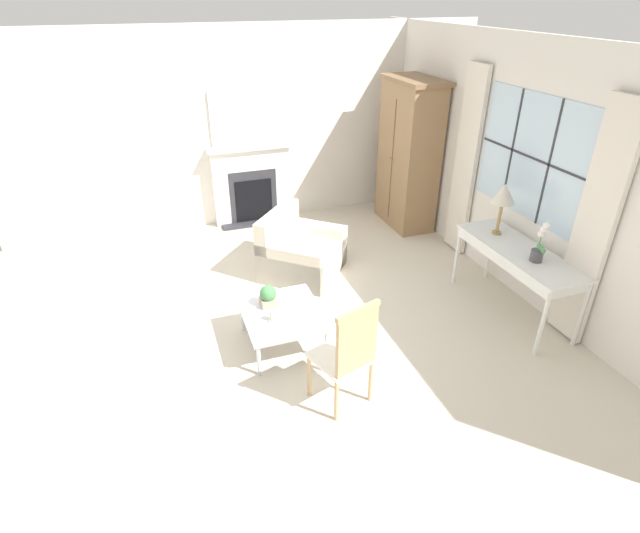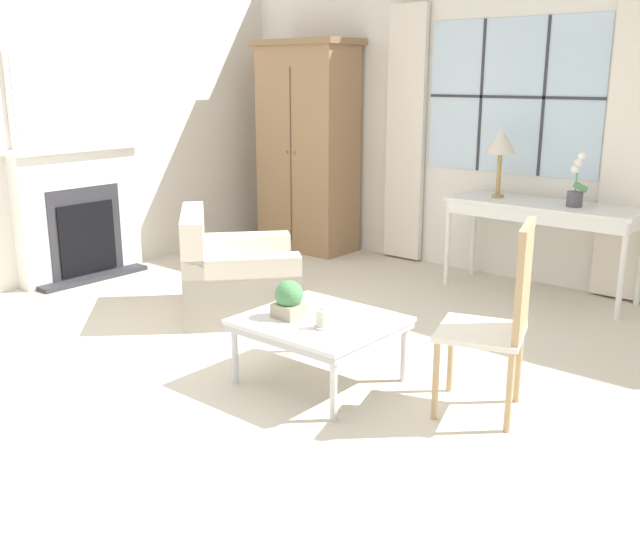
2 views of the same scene
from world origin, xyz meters
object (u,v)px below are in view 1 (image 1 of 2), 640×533
fireplace (251,179)px  armchair_upholstered (300,254)px  pillar_candle (273,316)px  potted_orchid (539,247)px  potted_plant_small (268,296)px  table_lamp (504,195)px  console_table (519,256)px  coffee_table (282,315)px  side_chair_wooden (349,351)px  armoire (409,155)px

fireplace → armchair_upholstered: 1.85m
pillar_candle → potted_orchid: bearing=81.6°
pillar_candle → potted_plant_small: bearing=174.0°
table_lamp → potted_plant_small: bearing=-89.9°
fireplace → armchair_upholstered: bearing=6.5°
pillar_candle → console_table: bearing=87.1°
fireplace → armchair_upholstered: fireplace is taller
table_lamp → armchair_upholstered: 2.49m
fireplace → coffee_table: fireplace is taller
console_table → armchair_upholstered: (-1.62, -1.94, -0.43)m
side_chair_wooden → coffee_table: 1.07m
fireplace → armoire: (0.84, 2.17, 0.40)m
armoire → table_lamp: 2.16m
armchair_upholstered → coffee_table: armchair_upholstered is taller
side_chair_wooden → potted_orchid: bearing=102.2°
table_lamp → coffee_table: table_lamp is taller
console_table → pillar_candle: (-0.14, -2.68, -0.24)m
potted_orchid → armchair_upholstered: (-1.87, -1.93, -0.67)m
potted_orchid → armchair_upholstered: size_ratio=0.34×
fireplace → potted_plant_small: size_ratio=8.84×
table_lamp → potted_plant_small: size_ratio=2.63×
fireplace → console_table: size_ratio=1.27×
fireplace → console_table: (3.40, 2.15, 0.02)m
console_table → potted_plant_small: bearing=-98.8°
table_lamp → side_chair_wooden: size_ratio=0.55×
potted_orchid → armchair_upholstered: 2.77m
armchair_upholstered → potted_plant_small: armchair_upholstered is taller
fireplace → table_lamp: size_ratio=3.37×
potted_orchid → potted_plant_small: size_ratio=1.96×
armoire → console_table: 2.60m
console_table → potted_plant_small: size_ratio=6.97×
table_lamp → pillar_candle: table_lamp is taller
coffee_table → potted_plant_small: size_ratio=3.81×
coffee_table → potted_plant_small: bearing=-148.6°
fireplace → pillar_candle: bearing=-9.2°
table_lamp → armchair_upholstered: table_lamp is taller
potted_orchid → console_table: bearing=176.5°
coffee_table → fireplace: bearing=172.6°
fireplace → pillar_candle: (3.27, -0.53, -0.22)m
armoire → coffee_table: armoire is taller
potted_orchid → side_chair_wooden: 2.32m
side_chair_wooden → table_lamp: bearing=117.1°
armoire → pillar_candle: size_ratio=17.90×
table_lamp → side_chair_wooden: table_lamp is taller
fireplace → coffee_table: size_ratio=2.32×
armchair_upholstered → coffee_table: size_ratio=1.49×
side_chair_wooden → potted_plant_small: bearing=-161.2°
fireplace → armoire: armoire is taller
potted_plant_small → table_lamp: bearing=90.1°
fireplace → potted_plant_small: 3.04m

